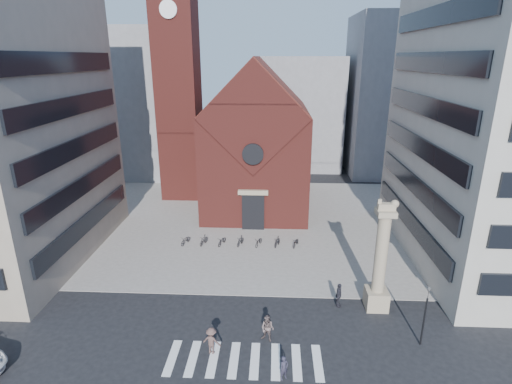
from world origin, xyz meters
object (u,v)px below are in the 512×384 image
pedestrian_0 (284,368)px  pedestrian_2 (339,295)px  traffic_light (425,315)px  pedestrian_1 (268,328)px  scooter_0 (186,240)px  lion_column (380,267)px

pedestrian_0 → pedestrian_2: bearing=24.1°
traffic_light → pedestrian_1: (-10.06, -0.09, -1.35)m
pedestrian_2 → scooter_0: pedestrian_2 is taller
lion_column → pedestrian_0: 10.54m
traffic_light → scooter_0: traffic_light is taller
pedestrian_2 → traffic_light: bearing=-113.5°
traffic_light → pedestrian_2: size_ratio=2.23×
pedestrian_2 → scooter_0: 16.96m
traffic_light → pedestrian_0: bearing=-159.4°
pedestrian_2 → lion_column: bearing=-73.6°
pedestrian_1 → traffic_light: bearing=24.9°
lion_column → pedestrian_2: 3.75m
pedestrian_2 → scooter_0: size_ratio=1.19×
traffic_light → pedestrian_1: traffic_light is taller
lion_column → pedestrian_2: (-2.80, 0.00, -2.49)m
pedestrian_1 → scooter_0: pedestrian_1 is taller
pedestrian_2 → scooter_0: bearing=70.8°
lion_column → scooter_0: (-16.60, 9.87, -2.98)m
pedestrian_0 → scooter_0: size_ratio=0.95×
scooter_0 → pedestrian_0: bearing=-41.5°
lion_column → pedestrian_0: bearing=-133.6°
pedestrian_2 → pedestrian_1: bearing=144.2°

